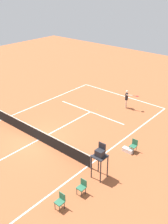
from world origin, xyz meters
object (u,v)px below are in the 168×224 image
Objects in this scene: player_serving at (127,98)px; umpire_chair at (100,156)px; tennis_ball at (97,110)px; courtside_chair_mid at (134,145)px; equipment_bag at (128,150)px; courtside_chair_far at (82,186)px; courtside_chair_near at (60,201)px.

player_serving is 0.74× the size of umpire_chair.
tennis_ball is 0.07× the size of courtside_chair_mid.
courtside_chair_mid is (-6.00, 3.52, 0.50)m from tennis_ball.
umpire_chair is at bearing 128.87° from tennis_ball.
courtside_chair_far is at bearing 92.51° from equipment_bag.
tennis_ball is 0.03× the size of umpire_chair.
courtside_chair_far is (-4.24, 11.31, -0.53)m from player_serving.
courtside_chair_mid is at bearing 15.07° from player_serving.
player_serving is 2.33× the size of equipment_bag.
player_serving is at bearing -66.67° from umpire_chair.
umpire_chair reaches higher than courtside_chair_near.
player_serving is 7.23m from courtside_chair_mid.
courtside_chair_near and courtside_chair_mid have the same top height.
player_serving reaches higher than courtside_chair_far.
courtside_chair_mid is (-0.17, -3.72, -1.07)m from umpire_chair.
umpire_chair is 2.54× the size of courtside_chair_mid.
courtside_chair_mid is (-4.27, 5.81, -0.53)m from player_serving.
umpire_chair is 2.54× the size of courtside_chair_far.
umpire_chair is 3.51m from courtside_chair_near.
equipment_bag is (-5.74, 3.83, 0.12)m from tennis_ball.
umpire_chair reaches higher than courtside_chair_far.
courtside_chair_far is 5.21m from equipment_bag.
player_serving is at bearing -126.97° from tennis_ball.
courtside_chair_far is at bearing -0.74° from player_serving.
courtside_chair_far is (-5.96, 9.02, 0.50)m from tennis_ball.
umpire_chair reaches higher than courtside_chair_mid.
courtside_chair_near is (0.03, 3.34, -1.07)m from umpire_chair.
tennis_ball is 9.42m from umpire_chair.
courtside_chair_mid and courtside_chair_far have the same top height.
courtside_chair_near is 1.00× the size of courtside_chair_mid.
player_serving is 3.05m from tennis_ball.
courtside_chair_mid is 1.25× the size of equipment_bag.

